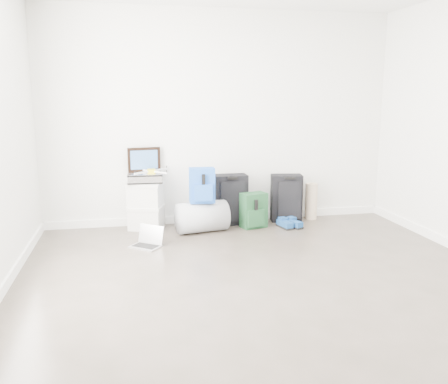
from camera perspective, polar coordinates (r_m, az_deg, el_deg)
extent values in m
plane|color=#3C362B|center=(4.04, 6.49, -12.45)|extent=(5.00, 5.00, 0.00)
cube|color=silver|center=(6.13, -0.48, 8.83)|extent=(4.50, 0.02, 2.70)
cube|color=white|center=(6.31, -0.44, -3.05)|extent=(4.50, 0.02, 0.10)
cube|color=silver|center=(6.01, -9.32, -3.18)|extent=(0.47, 0.42, 0.25)
cube|color=silver|center=(5.98, -9.37, -1.82)|extent=(0.50, 0.45, 0.04)
cube|color=silver|center=(5.95, -9.41, -0.44)|extent=(0.47, 0.42, 0.25)
cube|color=silver|center=(5.92, -9.46, 0.95)|extent=(0.50, 0.45, 0.04)
cube|color=#B2B2B7|center=(5.90, -9.49, 1.70)|extent=(0.42, 0.32, 0.12)
cube|color=black|center=(5.97, -9.59, 3.86)|extent=(0.41, 0.08, 0.30)
cube|color=#244791|center=(5.96, -9.58, 3.84)|extent=(0.33, 0.05, 0.23)
cube|color=gold|center=(5.87, -8.73, 2.50)|extent=(0.10, 0.10, 0.05)
cube|color=white|center=(5.97, -7.77, 2.67)|extent=(0.22, 0.19, 0.02)
cube|color=white|center=(5.97, -9.62, 2.62)|extent=(0.19, 0.22, 0.02)
cube|color=white|center=(5.78, -9.71, 2.33)|extent=(0.22, 0.19, 0.02)
cube|color=white|center=(5.78, -7.80, 2.38)|extent=(0.19, 0.22, 0.02)
cylinder|color=#96999E|center=(5.79, -2.66, -3.00)|extent=(0.66, 0.48, 0.37)
cube|color=#183FA2|center=(5.68, -2.67, 0.82)|extent=(0.31, 0.19, 0.42)
cube|color=#183FA2|center=(5.60, -2.50, -0.08)|extent=(0.22, 0.07, 0.20)
cube|color=black|center=(6.11, 0.79, -0.90)|extent=(0.42, 0.24, 0.65)
cube|color=black|center=(5.98, 1.06, -1.17)|extent=(0.31, 0.03, 0.52)
cube|color=black|center=(5.93, 1.06, 1.69)|extent=(0.13, 0.03, 0.03)
cube|color=#143924|center=(5.98, 3.58, -2.20)|extent=(0.35, 0.27, 0.44)
cube|color=#143924|center=(5.90, 3.83, -3.14)|extent=(0.24, 0.12, 0.21)
cube|color=black|center=(6.32, 7.50, -0.71)|extent=(0.43, 0.28, 0.62)
cube|color=black|center=(6.20, 7.88, -0.96)|extent=(0.30, 0.08, 0.50)
cube|color=black|center=(6.15, 7.94, 1.67)|extent=(0.14, 0.05, 0.03)
cube|color=black|center=(6.04, 7.31, -4.19)|extent=(0.16, 0.28, 0.02)
cube|color=#1C5FA9|center=(6.03, 7.32, -3.79)|extent=(0.16, 0.27, 0.06)
cube|color=black|center=(6.08, 8.36, -4.12)|extent=(0.20, 0.28, 0.02)
cube|color=#1C5FA9|center=(6.07, 8.37, -3.72)|extent=(0.19, 0.27, 0.06)
cylinder|color=tan|center=(6.48, 10.44, -1.09)|extent=(0.16, 0.16, 0.49)
cube|color=#BCBCC0|center=(5.32, -9.42, -6.49)|extent=(0.38, 0.37, 0.01)
cube|color=black|center=(5.32, -9.42, -6.41)|extent=(0.31, 0.29, 0.00)
cube|color=black|center=(5.37, -8.76, -5.04)|extent=(0.26, 0.21, 0.21)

